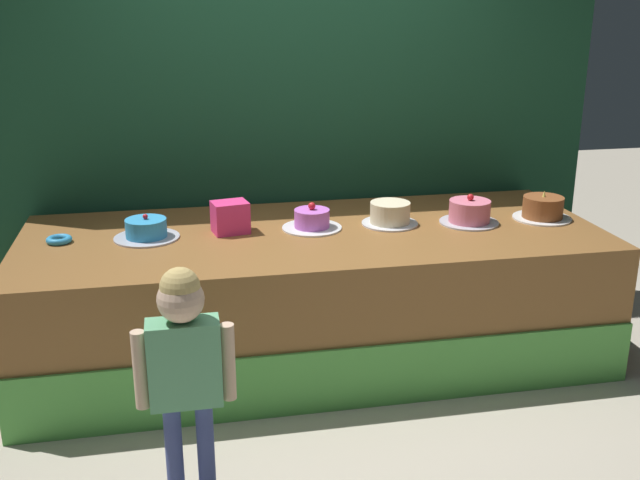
% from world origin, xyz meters
% --- Properties ---
extents(ground_plane, '(12.00, 12.00, 0.00)m').
position_xyz_m(ground_plane, '(0.00, 0.00, 0.00)').
color(ground_plane, '#BCB29E').
extents(stage_platform, '(3.27, 1.32, 0.77)m').
position_xyz_m(stage_platform, '(0.00, 0.64, 0.38)').
color(stage_platform, brown).
rests_on(stage_platform, ground_plane).
extents(curtain_backdrop, '(4.03, 0.08, 2.66)m').
position_xyz_m(curtain_backdrop, '(0.00, 1.40, 1.33)').
color(curtain_backdrop, '#19472D').
rests_on(curtain_backdrop, ground_plane).
extents(child_figure, '(0.40, 0.19, 1.05)m').
position_xyz_m(child_figure, '(-0.76, -0.59, 0.68)').
color(child_figure, '#3F4C8C').
rests_on(child_figure, ground_plane).
extents(pink_box, '(0.22, 0.19, 0.18)m').
position_xyz_m(pink_box, '(-0.46, 0.72, 0.86)').
color(pink_box, '#F43681').
rests_on(pink_box, stage_platform).
extents(donut, '(0.14, 0.14, 0.04)m').
position_xyz_m(donut, '(-1.39, 0.72, 0.78)').
color(donut, '#3399D8').
rests_on(donut, stage_platform).
extents(cake_far_left, '(0.36, 0.36, 0.14)m').
position_xyz_m(cake_far_left, '(-0.93, 0.70, 0.82)').
color(cake_far_left, silver).
rests_on(cake_far_left, stage_platform).
extents(cake_left, '(0.34, 0.34, 0.16)m').
position_xyz_m(cake_left, '(0.00, 0.70, 0.82)').
color(cake_left, white).
rests_on(cake_left, stage_platform).
extents(cake_center, '(0.33, 0.33, 0.13)m').
position_xyz_m(cake_center, '(0.46, 0.70, 0.83)').
color(cake_center, silver).
rests_on(cake_center, stage_platform).
extents(cake_right, '(0.35, 0.35, 0.18)m').
position_xyz_m(cake_right, '(0.93, 0.63, 0.83)').
color(cake_right, silver).
rests_on(cake_right, stage_platform).
extents(cake_far_right, '(0.35, 0.35, 0.17)m').
position_xyz_m(cake_far_right, '(1.39, 0.63, 0.83)').
color(cake_far_right, white).
rests_on(cake_far_right, stage_platform).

